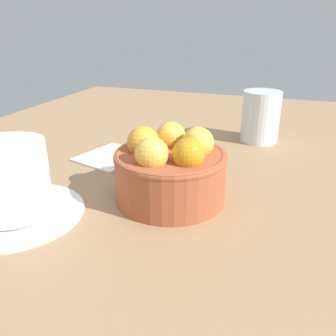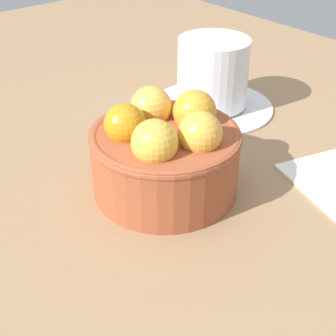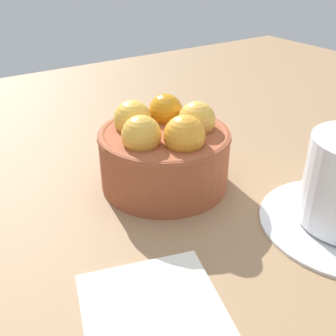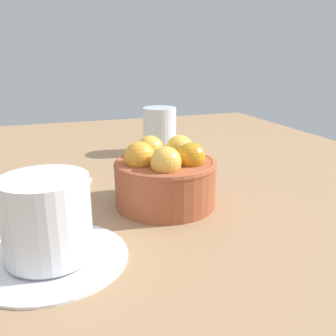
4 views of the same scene
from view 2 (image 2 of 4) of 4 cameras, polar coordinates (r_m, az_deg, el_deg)
The scene contains 3 objects.
ground_plane at distance 48.33cm, azimuth -0.31°, elevation -4.63°, with size 138.41×101.84×4.60cm, color #997551.
terracotta_bowl at distance 44.64cm, azimuth -0.31°, elevation 1.95°, with size 13.98×13.98×9.21cm.
coffee_cup at distance 60.83cm, azimuth 5.28°, elevation 10.44°, with size 15.66×15.66×8.93cm.
Camera 2 is at (29.49, -24.16, 27.41)cm, focal length 51.59 mm.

